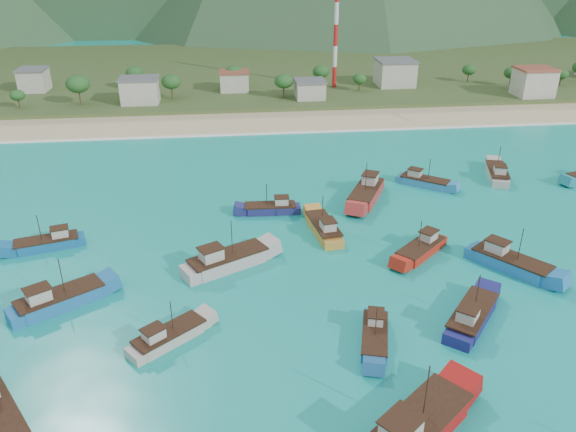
{
  "coord_description": "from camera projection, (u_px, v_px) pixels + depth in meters",
  "views": [
    {
      "loc": [
        -5.27,
        -58.37,
        40.24
      ],
      "look_at": [
        3.29,
        18.0,
        3.0
      ],
      "focal_mm": 35.0,
      "sensor_mm": 36.0,
      "label": 1
    }
  ],
  "objects": [
    {
      "name": "ground",
      "position": [
        278.0,
        301.0,
        70.28
      ],
      "size": [
        600.0,
        600.0,
        0.0
      ],
      "primitive_type": "plane",
      "color": "#0C887F",
      "rests_on": "ground"
    },
    {
      "name": "beach",
      "position": [
        248.0,
        122.0,
        140.93
      ],
      "size": [
        400.0,
        18.0,
        1.2
      ],
      "primitive_type": "cube",
      "color": "beige",
      "rests_on": "ground"
    },
    {
      "name": "land",
      "position": [
        240.0,
        73.0,
        195.48
      ],
      "size": [
        400.0,
        110.0,
        2.4
      ],
      "primitive_type": "cube",
      "color": "#385123",
      "rests_on": "ground"
    },
    {
      "name": "surf_line",
      "position": [
        250.0,
        134.0,
        132.43
      ],
      "size": [
        400.0,
        2.5,
        0.08
      ],
      "primitive_type": "cube",
      "color": "white",
      "rests_on": "ground"
    },
    {
      "name": "village",
      "position": [
        276.0,
        83.0,
        159.61
      ],
      "size": [
        222.81,
        30.32,
        7.55
      ],
      "color": "beige",
      "rests_on": "ground"
    },
    {
      "name": "vegetation",
      "position": [
        226.0,
        82.0,
        159.14
      ],
      "size": [
        276.81,
        25.81,
        8.74
      ],
      "color": "#235623",
      "rests_on": "ground"
    },
    {
      "name": "radio_tower",
      "position": [
        336.0,
        24.0,
        161.05
      ],
      "size": [
        1.2,
        1.2,
        36.02
      ],
      "color": "red",
      "rests_on": "ground"
    },
    {
      "name": "boat_1",
      "position": [
        471.0,
        317.0,
        65.88
      ],
      "size": [
        9.67,
        10.65,
        6.58
      ],
      "rotation": [
        0.0,
        0.0,
        5.59
      ],
      "color": "navy",
      "rests_on": "ground"
    },
    {
      "name": "boat_2",
      "position": [
        424.0,
        182.0,
        103.67
      ],
      "size": [
        9.53,
        8.24,
        5.78
      ],
      "rotation": [
        0.0,
        0.0,
        4.06
      ],
      "color": "teal",
      "rests_on": "ground"
    },
    {
      "name": "boat_4",
      "position": [
        421.0,
        250.0,
        80.62
      ],
      "size": [
        9.58,
        9.07,
        6.03
      ],
      "rotation": [
        0.0,
        0.0,
        2.31
      ],
      "color": "red",
      "rests_on": "ground"
    },
    {
      "name": "boat_9",
      "position": [
        497.0,
        174.0,
        107.11
      ],
      "size": [
        6.25,
        11.24,
        6.37
      ],
      "rotation": [
        0.0,
        0.0,
        5.98
      ],
      "color": "#A39F92",
      "rests_on": "ground"
    },
    {
      "name": "boat_10",
      "position": [
        366.0,
        194.0,
        98.03
      ],
      "size": [
        9.22,
        13.08,
        7.55
      ],
      "rotation": [
        0.0,
        0.0,
        2.66
      ],
      "color": "#BB312F",
      "rests_on": "ground"
    },
    {
      "name": "boat_11",
      "position": [
        510.0,
        263.0,
        76.89
      ],
      "size": [
        9.97,
        11.41,
        6.95
      ],
      "rotation": [
        0.0,
        0.0,
        3.8
      ],
      "color": "#2171BA",
      "rests_on": "ground"
    },
    {
      "name": "boat_12",
      "position": [
        271.0,
        209.0,
        93.19
      ],
      "size": [
        9.51,
        3.11,
        5.57
      ],
      "rotation": [
        0.0,
        0.0,
        1.54
      ],
      "color": "navy",
      "rests_on": "ground"
    },
    {
      "name": "boat_13",
      "position": [
        59.0,
        301.0,
        68.83
      ],
      "size": [
        11.55,
        9.18,
        6.83
      ],
      "rotation": [
        0.0,
        0.0,
        5.29
      ],
      "color": "#1C65A6",
      "rests_on": "ground"
    },
    {
      "name": "boat_15",
      "position": [
        415.0,
        430.0,
        50.15
      ],
      "size": [
        13.37,
        11.92,
        8.2
      ],
      "rotation": [
        0.0,
        0.0,
        5.39
      ],
      "color": "#A21211",
      "rests_on": "ground"
    },
    {
      "name": "boat_17",
      "position": [
        227.0,
        261.0,
        77.18
      ],
      "size": [
        12.7,
        9.13,
        7.35
      ],
      "rotation": [
        0.0,
        0.0,
        5.21
      ],
      "color": "#B4AAA4",
      "rests_on": "ground"
    },
    {
      "name": "boat_19",
      "position": [
        48.0,
        244.0,
        82.3
      ],
      "size": [
        10.36,
        5.51,
        5.87
      ],
      "rotation": [
        0.0,
        0.0,
        1.84
      ],
      "color": "#115D96",
      "rests_on": "ground"
    },
    {
      "name": "boat_20",
      "position": [
        375.0,
        337.0,
        62.87
      ],
      "size": [
        5.07,
        9.57,
        5.43
      ],
      "rotation": [
        0.0,
        0.0,
        2.87
      ],
      "color": "#1E5A96",
      "rests_on": "ground"
    },
    {
      "name": "boat_22",
      "position": [
        168.0,
        338.0,
        62.73
      ],
      "size": [
        9.05,
        8.05,
        5.55
      ],
      "rotation": [
        0.0,
        0.0,
        5.39
      ],
      "color": "#B1AA9F",
      "rests_on": "ground"
    },
    {
      "name": "boat_24",
      "position": [
        324.0,
        229.0,
        86.42
      ],
      "size": [
        4.58,
        10.99,
        6.3
      ],
      "rotation": [
        0.0,
        0.0,
        0.14
      ],
      "color": "orange",
      "rests_on": "ground"
    }
  ]
}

